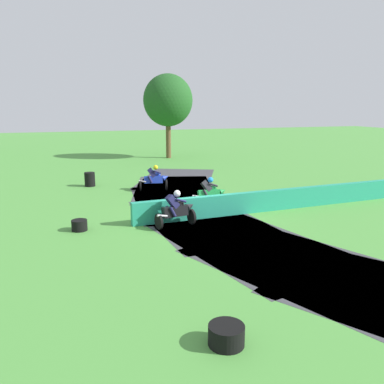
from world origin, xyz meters
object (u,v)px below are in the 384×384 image
at_px(tire_stack_mid_a, 79,225).
at_px(traffic_cone, 289,199).
at_px(motorcycle_chase_green, 210,193).
at_px(tire_stack_near, 90,179).
at_px(motorcycle_trailing_black, 177,209).
at_px(tire_stack_mid_b, 226,335).
at_px(motorcycle_lead_blue, 155,178).

height_order(tire_stack_mid_a, traffic_cone, traffic_cone).
distance_m(motorcycle_chase_green, tire_stack_near, 8.14).
bearing_deg(motorcycle_trailing_black, tire_stack_mid_b, -99.76).
bearing_deg(motorcycle_lead_blue, tire_stack_mid_b, -98.29).
bearing_deg(motorcycle_chase_green, tire_stack_mid_b, -109.83).
height_order(motorcycle_chase_green, tire_stack_mid_a, motorcycle_chase_green).
relative_size(motorcycle_lead_blue, motorcycle_trailing_black, 1.02).
relative_size(motorcycle_trailing_black, tire_stack_near, 2.10).
relative_size(motorcycle_chase_green, motorcycle_trailing_black, 1.02).
xyz_separation_m(motorcycle_trailing_black, tire_stack_mid_a, (-3.56, 0.64, -0.46)).
height_order(motorcycle_lead_blue, traffic_cone, motorcycle_lead_blue).
bearing_deg(motorcycle_trailing_black, tire_stack_near, 105.42).
xyz_separation_m(motorcycle_chase_green, motorcycle_trailing_black, (-2.34, -2.45, 0.03)).
bearing_deg(motorcycle_lead_blue, traffic_cone, -43.17).
distance_m(motorcycle_lead_blue, motorcycle_trailing_black, 6.76).
bearing_deg(motorcycle_chase_green, tire_stack_mid_a, -162.94).
xyz_separation_m(motorcycle_chase_green, tire_stack_mid_b, (-3.66, -10.14, -0.43)).
height_order(motorcycle_chase_green, tire_stack_near, motorcycle_chase_green).
relative_size(tire_stack_mid_a, tire_stack_mid_b, 0.81).
xyz_separation_m(motorcycle_lead_blue, motorcycle_chase_green, (1.56, -4.26, -0.03)).
bearing_deg(traffic_cone, tire_stack_near, 139.70).
xyz_separation_m(motorcycle_chase_green, tire_stack_near, (-4.82, 6.55, -0.23)).
distance_m(tire_stack_mid_a, traffic_cone, 9.68).
bearing_deg(motorcycle_lead_blue, motorcycle_chase_green, -69.92).
relative_size(motorcycle_lead_blue, motorcycle_chase_green, 1.00).
distance_m(tire_stack_mid_a, tire_stack_mid_b, 8.63).
relative_size(motorcycle_trailing_black, tire_stack_mid_a, 2.92).
xyz_separation_m(motorcycle_chase_green, tire_stack_mid_a, (-5.90, -1.81, -0.43)).
distance_m(motorcycle_chase_green, traffic_cone, 3.80).
bearing_deg(motorcycle_trailing_black, motorcycle_chase_green, 46.36).
bearing_deg(motorcycle_lead_blue, tire_stack_mid_a, -125.53).
bearing_deg(tire_stack_mid_a, motorcycle_chase_green, 17.06).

